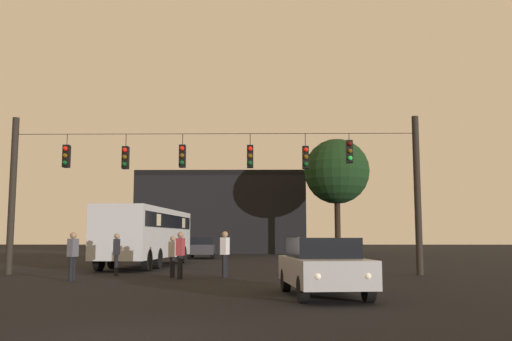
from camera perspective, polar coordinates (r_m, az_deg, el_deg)
name	(u,v)px	position (r m, az deg, el deg)	size (l,w,h in m)	color
ground_plane	(229,264)	(33.51, -2.78, -9.35)	(168.00, 168.00, 0.00)	black
overhead_signal_span	(213,180)	(23.63, -4.32, -0.93)	(17.18, 0.44, 6.58)	black
city_bus	(148,231)	(30.72, -10.88, -6.00)	(3.12, 11.12, 3.00)	#B7BCC6
car_near_right	(323,265)	(15.15, 6.76, -9.49)	(2.24, 4.47, 1.52)	#99999E
car_far_left	(202,247)	(41.67, -5.48, -7.72)	(2.05, 4.42, 1.52)	#2D2D33
pedestrian_crossing_left	(73,253)	(21.18, -18.00, -7.94)	(0.34, 0.42, 1.71)	black
pedestrian_crossing_center	(225,251)	(21.86, -3.16, -8.12)	(0.35, 0.42, 1.76)	black
pedestrian_crossing_right	(117,252)	(23.56, -13.89, -7.95)	(0.29, 0.39, 1.69)	black
pedestrian_near_bus	(299,255)	(22.52, 4.35, -8.45)	(0.33, 0.41, 1.53)	black
pedestrian_trailing	(180,252)	(21.28, -7.64, -8.16)	(0.31, 0.40, 1.73)	black
pedestrian_far_side	(173,254)	(22.13, -8.41, -8.34)	(0.29, 0.39, 1.58)	black
corner_building	(224,214)	(57.81, -3.24, -4.42)	(15.88, 11.87, 7.71)	black
tree_left_silhouette	(337,172)	(46.51, 8.14, -0.12)	(5.30, 5.30, 9.52)	black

